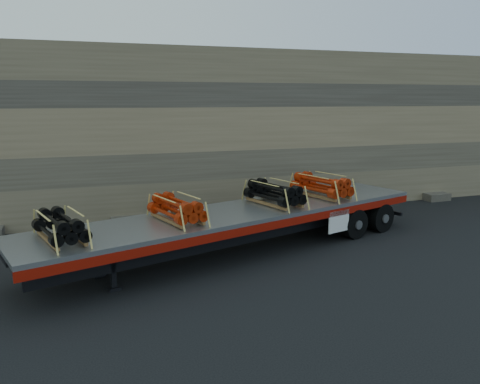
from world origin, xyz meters
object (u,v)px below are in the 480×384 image
object	(u,v)px
trailer	(240,231)
bundle_rear	(321,186)
bundle_midfront	(177,209)
bundle_midrear	(274,194)
bundle_front	(60,227)

from	to	relation	value
trailer	bundle_rear	distance (m)	3.85
bundle_midfront	bundle_rear	distance (m)	5.99
bundle_midrear	bundle_rear	bearing A→B (deg)	0.00
bundle_midfront	bundle_midrear	bearing A→B (deg)	-0.00
bundle_front	bundle_midfront	world-z (taller)	bundle_midfront
trailer	bundle_rear	world-z (taller)	bundle_rear
trailer	bundle_front	world-z (taller)	bundle_front
bundle_midrear	bundle_midfront	bearing A→B (deg)	180.00
bundle_midfront	bundle_rear	bearing A→B (deg)	0.00
bundle_midfront	bundle_midrear	world-z (taller)	bundle_midrear
trailer	bundle_front	size ratio (longest dim) A/B	7.25
bundle_front	bundle_midrear	world-z (taller)	bundle_midrear
bundle_midfront	bundle_front	bearing A→B (deg)	-180.00
bundle_front	bundle_midfront	bearing A→B (deg)	0.00
trailer	bundle_midrear	distance (m)	1.80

